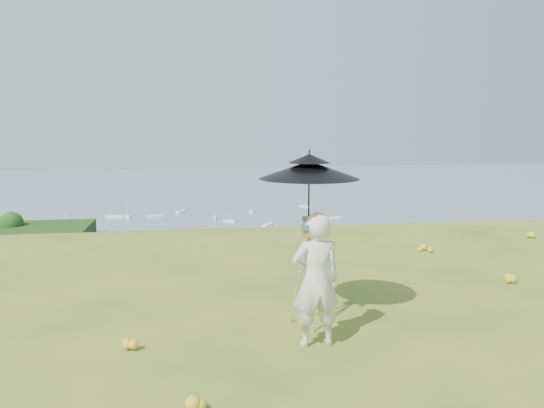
{
  "coord_description": "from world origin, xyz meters",
  "views": [
    {
      "loc": [
        -2.68,
        -5.63,
        2.46
      ],
      "look_at": [
        -1.36,
        2.94,
        1.18
      ],
      "focal_mm": 35.0,
      "sensor_mm": 36.0,
      "label": 1
    }
  ],
  "objects": [
    {
      "name": "wildflowers",
      "position": [
        0.0,
        0.25,
        0.06
      ],
      "size": [
        10.0,
        10.5,
        0.12
      ],
      "primitive_type": null,
      "color": "yellow",
      "rests_on": "ground"
    },
    {
      "name": "painter_cap",
      "position": [
        -1.33,
        -0.06,
        1.47
      ],
      "size": [
        0.2,
        0.24,
        0.1
      ],
      "primitive_type": null,
      "rotation": [
        0.0,
        0.0,
        -0.0
      ],
      "color": "#D77683",
      "rests_on": "painter"
    },
    {
      "name": "moored_boats",
      "position": [
        -12.5,
        161.0,
        -33.65
      ],
      "size": [
        140.0,
        140.0,
        0.7
      ],
      "primitive_type": null,
      "color": "white",
      "rests_on": "bay_water"
    },
    {
      "name": "harbor_town",
      "position": [
        0.0,
        75.0,
        -29.5
      ],
      "size": [
        110.0,
        22.0,
        5.0
      ],
      "primitive_type": null,
      "color": "silver",
      "rests_on": "shoreline_tier"
    },
    {
      "name": "bay_water",
      "position": [
        0.0,
        240.0,
        -34.0
      ],
      "size": [
        700.0,
        700.0,
        0.0
      ],
      "primitive_type": "plane",
      "color": "slate",
      "rests_on": "ground"
    },
    {
      "name": "shoreline_tier",
      "position": [
        0.0,
        75.0,
        -36.0
      ],
      "size": [
        170.0,
        28.0,
        8.0
      ],
      "primitive_type": "cube",
      "color": "#675F52",
      "rests_on": "bay_water"
    },
    {
      "name": "slope_trees",
      "position": [
        0.0,
        35.0,
        -15.0
      ],
      "size": [
        110.0,
        50.0,
        6.0
      ],
      "primitive_type": null,
      "color": "#1F4514",
      "rests_on": "forest_slope"
    },
    {
      "name": "ground",
      "position": [
        0.0,
        0.0,
        0.0
      ],
      "size": [
        14.0,
        14.0,
        0.0
      ],
      "primitive_type": "plane",
      "color": "#4D6E1F",
      "rests_on": "ground"
    },
    {
      "name": "painter",
      "position": [
        -1.33,
        -0.06,
        0.76
      ],
      "size": [
        0.57,
        0.39,
        1.51
      ],
      "primitive_type": "imported",
      "rotation": [
        0.0,
        0.0,
        3.19
      ],
      "color": "silver",
      "rests_on": "ground"
    },
    {
      "name": "sun_umbrella",
      "position": [
        -1.27,
        0.57,
        1.66
      ],
      "size": [
        1.37,
        1.37,
        1.03
      ],
      "primitive_type": null,
      "rotation": [
        0.0,
        0.0,
        0.14
      ],
      "color": "black",
      "rests_on": "field_easel"
    },
    {
      "name": "field_easel",
      "position": [
        -1.27,
        0.55,
        0.7
      ],
      "size": [
        0.6,
        0.6,
        1.39
      ],
      "primitive_type": null,
      "rotation": [
        0.0,
        0.0,
        0.14
      ],
      "color": "#B0744A",
      "rests_on": "ground"
    }
  ]
}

